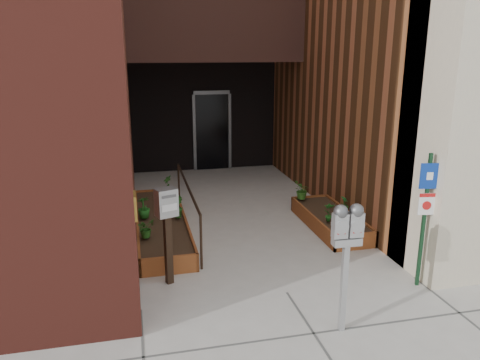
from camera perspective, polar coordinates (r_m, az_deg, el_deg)
ground at (r=6.74m, az=5.74°, el=-13.52°), size 80.00×80.00×0.00m
planter_left at (r=8.85m, az=-9.57°, el=-5.42°), size 0.90×3.60×0.30m
planter_right at (r=9.10m, az=10.92°, el=-4.89°), size 0.80×2.20×0.30m
handrail at (r=8.64m, az=-6.42°, el=-1.51°), size 0.04×3.34×0.90m
parking_meter at (r=5.50m, az=12.94°, el=-6.47°), size 0.36×0.17×1.61m
sign_post at (r=6.91m, az=21.70°, el=-3.03°), size 0.26×0.08×1.94m
payment_dropbox at (r=6.63m, az=-8.91°, el=-4.35°), size 0.34×0.29×1.43m
shrub_left_a at (r=7.84m, az=-11.41°, el=-5.75°), size 0.40×0.40×0.32m
shrub_left_b at (r=8.66m, az=-7.65°, el=-3.25°), size 0.27×0.27×0.40m
shrub_left_c at (r=8.72m, az=-11.65°, el=-3.26°), size 0.29×0.29×0.40m
shrub_left_d at (r=10.10m, az=-8.79°, el=-0.56°), size 0.27×0.27×0.39m
shrub_right_a at (r=9.04m, az=12.56°, el=-2.95°), size 0.24×0.24×0.31m
shrub_right_b at (r=8.53m, az=10.79°, el=-3.82°), size 0.24×0.24×0.35m
shrub_right_c at (r=9.68m, az=7.54°, el=-1.27°), size 0.47×0.47×0.37m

